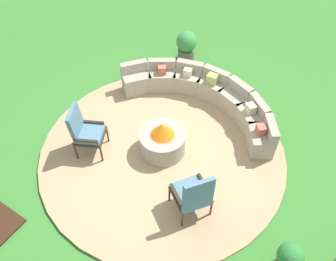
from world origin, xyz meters
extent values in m
plane|color=#387A2D|center=(0.00, 0.00, 0.00)|extent=(24.00, 24.00, 0.00)
cylinder|color=tan|center=(0.00, 0.00, 0.03)|extent=(4.89, 4.89, 0.06)
cylinder|color=#9E937F|center=(0.00, 0.00, 0.29)|extent=(0.90, 0.90, 0.46)
cylinder|color=black|center=(0.00, 0.00, 0.49)|extent=(0.59, 0.59, 0.06)
cone|color=orange|center=(0.00, 0.00, 0.66)|extent=(0.47, 0.47, 0.28)
cube|color=#9E937F|center=(1.60, 1.08, 0.29)|extent=(0.72, 0.76, 0.46)
cube|color=#9E937F|center=(1.72, 1.16, 0.64)|extent=(0.48, 0.60, 0.23)
cube|color=#9E937F|center=(1.19, 1.52, 0.29)|extent=(0.76, 0.73, 0.46)
cube|color=#9E937F|center=(1.28, 1.63, 0.64)|extent=(0.58, 0.50, 0.23)
cube|color=#9E937F|center=(0.66, 1.81, 0.29)|extent=(0.73, 0.63, 0.46)
cube|color=#9E937F|center=(0.71, 1.94, 0.64)|extent=(0.63, 0.36, 0.23)
cube|color=#9E937F|center=(0.08, 1.92, 0.29)|extent=(0.63, 0.47, 0.46)
cube|color=#9E937F|center=(0.08, 2.07, 0.64)|extent=(0.62, 0.18, 0.23)
cube|color=#9E937F|center=(-0.52, 1.85, 0.29)|extent=(0.71, 0.60, 0.46)
cube|color=#9E937F|center=(-0.56, 1.99, 0.64)|extent=(0.63, 0.32, 0.23)
cube|color=#9E937F|center=(-1.06, 1.61, 0.29)|extent=(0.76, 0.71, 0.46)
cube|color=#9E937F|center=(-1.14, 1.73, 0.64)|extent=(0.60, 0.47, 0.23)
cube|color=#9E937F|center=(-1.51, 1.20, 0.29)|extent=(0.73, 0.76, 0.46)
cube|color=#9E937F|center=(-1.62, 1.29, 0.64)|extent=(0.51, 0.58, 0.23)
cube|color=#BC5B47|center=(-1.04, 1.56, 0.61)|extent=(0.24, 0.24, 0.18)
cube|color=#93B756|center=(0.07, 1.87, 0.63)|extent=(0.23, 0.20, 0.22)
cube|color=#BC5B47|center=(1.56, 1.05, 0.61)|extent=(0.24, 0.24, 0.18)
cube|color=beige|center=(-0.51, 1.81, 0.61)|extent=(0.21, 0.19, 0.18)
cube|color=beige|center=(1.16, 1.48, 0.62)|extent=(0.25, 0.25, 0.19)
cylinder|color=#2D2319|center=(-1.06, -0.40, 0.25)|extent=(0.04, 0.04, 0.38)
cylinder|color=#2D2319|center=(-0.84, -0.86, 0.25)|extent=(0.04, 0.04, 0.38)
cylinder|color=#2D2319|center=(-1.51, -0.62, 0.25)|extent=(0.04, 0.04, 0.38)
cylinder|color=#2D2319|center=(-1.29, -1.08, 0.25)|extent=(0.04, 0.04, 0.38)
cube|color=#2D2319|center=(-1.17, -0.74, 0.47)|extent=(0.72, 0.73, 0.05)
cube|color=slate|center=(-1.17, -0.74, 0.54)|extent=(0.66, 0.67, 0.09)
cube|color=slate|center=(-1.38, -0.84, 0.81)|extent=(0.32, 0.52, 0.65)
cube|color=#2D2319|center=(-1.28, -0.52, 0.60)|extent=(0.43, 0.25, 0.04)
cube|color=#2D2319|center=(-1.07, -0.96, 0.60)|extent=(0.43, 0.25, 0.04)
cylinder|color=#2D2319|center=(0.74, -0.91, 0.25)|extent=(0.04, 0.04, 0.38)
cylinder|color=#2D2319|center=(1.04, -0.46, 0.25)|extent=(0.04, 0.04, 0.38)
cylinder|color=#2D2319|center=(1.18, -1.20, 0.25)|extent=(0.04, 0.04, 0.38)
cylinder|color=#2D2319|center=(1.48, -0.76, 0.25)|extent=(0.04, 0.04, 0.38)
cube|color=#2D2319|center=(1.11, -0.83, 0.47)|extent=(0.79, 0.79, 0.05)
cube|color=slate|center=(1.11, -0.83, 0.54)|extent=(0.73, 0.73, 0.09)
cube|color=slate|center=(1.31, -0.97, 0.79)|extent=(0.40, 0.57, 0.65)
cube|color=#2D2319|center=(0.97, -1.05, 0.60)|extent=(0.43, 0.31, 0.04)
cube|color=#2D2319|center=(1.26, -0.62, 0.60)|extent=(0.43, 0.31, 0.04)
sphere|color=#2D7A33|center=(2.89, -0.92, 0.41)|extent=(0.40, 0.40, 0.40)
cylinder|color=#605B56|center=(-1.21, 2.95, 0.15)|extent=(0.43, 0.43, 0.30)
sphere|color=#3D8E42|center=(-1.21, 2.95, 0.54)|extent=(0.52, 0.52, 0.52)
sphere|color=#E55638|center=(-1.14, 2.95, 0.64)|extent=(0.19, 0.19, 0.19)
camera|label=1|loc=(2.52, -3.71, 5.51)|focal=37.49mm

